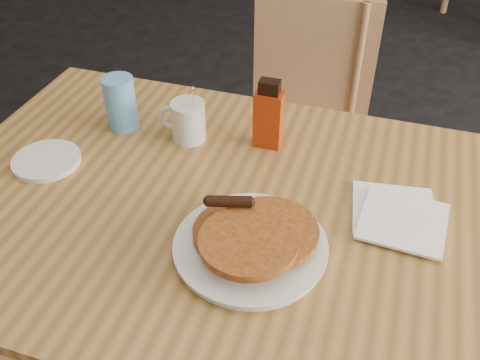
# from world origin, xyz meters

# --- Properties ---
(main_table) EXTENTS (1.30, 0.88, 0.75)m
(main_table) POSITION_xyz_m (-0.02, 0.06, 0.71)
(main_table) COLOR #A4743A
(main_table) RESTS_ON floor
(chair_main_far) EXTENTS (0.45, 0.45, 0.87)m
(chair_main_far) POSITION_xyz_m (-0.02, 0.81, 0.52)
(chair_main_far) COLOR #A97A4F
(chair_main_far) RESTS_ON floor
(pancake_plate) EXTENTS (0.28, 0.28, 0.08)m
(pancake_plate) POSITION_xyz_m (0.06, -0.05, 0.77)
(pancake_plate) COLOR silver
(pancake_plate) RESTS_ON main_table
(coffee_mug) EXTENTS (0.11, 0.08, 0.15)m
(coffee_mug) POSITION_xyz_m (-0.19, 0.25, 0.80)
(coffee_mug) COLOR silver
(coffee_mug) RESTS_ON main_table
(syrup_bottle) EXTENTS (0.06, 0.04, 0.16)m
(syrup_bottle) POSITION_xyz_m (-0.01, 0.28, 0.83)
(syrup_bottle) COLOR maroon
(syrup_bottle) RESTS_ON main_table
(napkin_stack) EXTENTS (0.19, 0.20, 0.01)m
(napkin_stack) POSITION_xyz_m (0.30, 0.12, 0.76)
(napkin_stack) COLOR white
(napkin_stack) RESTS_ON main_table
(blue_tumbler) EXTENTS (0.08, 0.08, 0.13)m
(blue_tumbler) POSITION_xyz_m (-0.36, 0.25, 0.81)
(blue_tumbler) COLOR #5A9BD3
(blue_tumbler) RESTS_ON main_table
(side_saucer) EXTENTS (0.17, 0.17, 0.01)m
(side_saucer) POSITION_xyz_m (-0.45, 0.06, 0.76)
(side_saucer) COLOR silver
(side_saucer) RESTS_ON main_table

